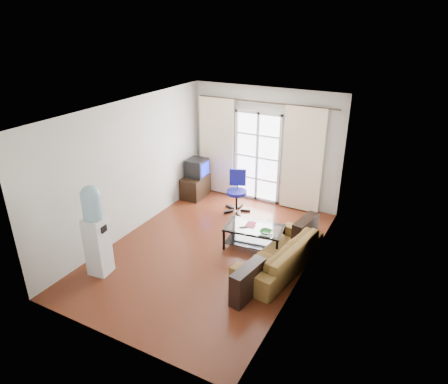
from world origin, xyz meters
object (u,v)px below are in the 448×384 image
object	(u,v)px
sofa	(279,254)
crt_tv	(196,168)
task_chair	(237,199)
coffee_table	(254,234)
water_cooler	(95,229)
tv_stand	(195,187)

from	to	relation	value
sofa	crt_tv	xyz separation A→B (m)	(-2.91, 1.98, 0.45)
crt_tv	task_chair	size ratio (longest dim) A/B	0.52
sofa	coffee_table	size ratio (longest dim) A/B	1.77
coffee_table	crt_tv	distance (m)	2.75
sofa	task_chair	xyz separation A→B (m)	(-1.67, 1.70, -0.01)
crt_tv	water_cooler	xyz separation A→B (m)	(0.20, -3.55, 0.12)
crt_tv	water_cooler	bearing A→B (deg)	-88.40
task_chair	water_cooler	xyz separation A→B (m)	(-1.03, -3.26, 0.58)
tv_stand	task_chair	size ratio (longest dim) A/B	0.75
crt_tv	water_cooler	distance (m)	3.55
sofa	water_cooler	distance (m)	3.18
coffee_table	task_chair	xyz separation A→B (m)	(-1.00, 1.27, -0.01)
tv_stand	task_chair	xyz separation A→B (m)	(1.24, -0.21, 0.02)
crt_tv	tv_stand	bearing A→B (deg)	-93.60
task_chair	water_cooler	size ratio (longest dim) A/B	0.57
coffee_table	tv_stand	xyz separation A→B (m)	(-2.23, 1.48, -0.02)
coffee_table	tv_stand	world-z (taller)	tv_stand
crt_tv	task_chair	distance (m)	1.35
sofa	coffee_table	distance (m)	0.80
task_chair	water_cooler	bearing A→B (deg)	-127.77
tv_stand	sofa	bearing A→B (deg)	-34.63
coffee_table	tv_stand	distance (m)	2.68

